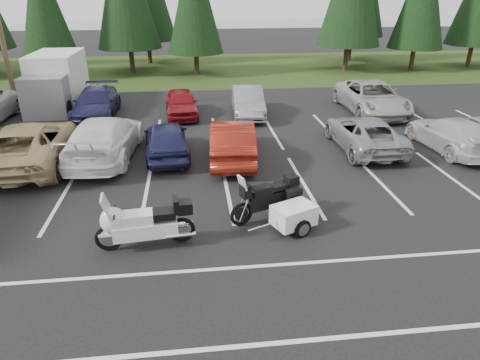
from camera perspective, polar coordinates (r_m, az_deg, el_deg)
The scene contains 19 objects.
ground at distance 13.64m, azimuth -3.50°, elevation -3.07°, with size 120.00×120.00×0.00m, color black.
grass_strip at distance 36.63m, azimuth -5.84°, elevation 14.50°, with size 80.00×16.00×0.01m, color #253C13.
lake_water at distance 67.53m, azimuth -2.89°, elevation 19.14°, with size 70.00×50.00×0.02m, color slate.
box_truck at distance 26.13m, azimuth -23.56°, elevation 11.84°, with size 2.40×5.60×2.90m, color silver, non-canonical shape.
stall_markings at distance 15.43m, azimuth -3.95°, elevation 0.37°, with size 32.00×16.00×0.01m, color silver.
conifer_3 at distance 34.93m, azimuth -24.86°, elevation 20.76°, with size 3.87×3.87×9.02m.
car_near_2 at distance 18.13m, azimuth -26.21°, elevation 4.35°, with size 2.74×5.94×1.65m, color tan.
car_near_3 at distance 17.74m, azimuth -17.59°, elevation 5.37°, with size 2.32×5.70×1.65m, color white.
car_near_4 at distance 17.35m, azimuth -9.78°, elevation 5.38°, with size 1.70×4.22×1.44m, color #1C1F47.
car_near_5 at distance 16.82m, azimuth -1.02°, elevation 5.35°, with size 1.66×4.75×1.56m, color maroon.
car_near_6 at distance 18.70m, azimuth 16.21°, elevation 6.05°, with size 2.27×4.93×1.37m, color gray.
car_near_7 at distance 19.85m, azimuth 26.32°, elevation 5.50°, with size 1.92×4.72×1.37m, color beige.
car_far_1 at distance 23.74m, azimuth -18.64°, elevation 9.68°, with size 2.05×5.03×1.46m, color #191940.
car_far_2 at distance 22.99m, azimuth -7.85°, elevation 10.14°, with size 1.61×4.00×1.36m, color maroon.
car_far_3 at distance 22.83m, azimuth 1.07°, elevation 10.37°, with size 1.54×4.41×1.45m, color slate.
car_far_4 at distance 24.48m, azimuth 17.18°, elevation 10.48°, with size 2.69×5.84×1.62m, color #A8A29A.
touring_motorcycle at distance 11.35m, azimuth -12.62°, elevation -5.19°, with size 2.87×0.88×1.59m, color silver, non-canonical shape.
cargo_trailer at distance 12.10m, azimuth 7.16°, elevation -4.99°, with size 1.66×0.93×0.77m, color white, non-canonical shape.
adventure_motorcycle at distance 12.39m, azimuth 3.49°, elevation -1.98°, with size 2.57×0.89×1.57m, color black, non-canonical shape.
Camera 1 is at (-0.57, -12.08, 6.31)m, focal length 32.00 mm.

